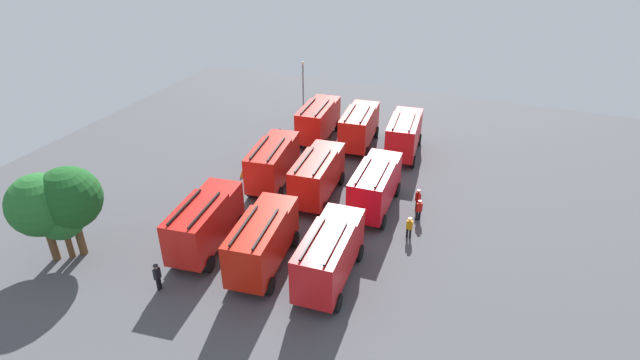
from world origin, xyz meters
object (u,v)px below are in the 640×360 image
object	(u,v)px
firefighter_1	(157,276)
tree_1	(61,216)
fire_truck_7	(273,161)
fire_truck_8	(318,119)
fire_truck_2	(404,134)
fire_truck_0	(330,253)
firefighter_0	(409,227)
tree_0	(40,205)
firefighter_2	(280,135)
fire_truck_3	(263,239)
fire_truck_4	(318,174)
fire_truck_6	(205,221)
lamppost	(303,84)
firefighter_4	(419,209)
tree_2	(69,198)
traffic_cone_0	(242,174)
fire_truck_1	(375,185)
fire_truck_5	(359,126)
firefighter_3	(418,199)

from	to	relation	value
firefighter_1	tree_1	size ratio (longest dim) A/B	0.38
fire_truck_7	tree_1	size ratio (longest dim) A/B	1.56
fire_truck_8	fire_truck_2	bearing A→B (deg)	-96.56
fire_truck_0	fire_truck_2	xyz separation A→B (m)	(19.11, 0.14, 0.00)
firefighter_0	tree_0	bearing A→B (deg)	-64.29
firefighter_2	fire_truck_3	bearing A→B (deg)	125.29
fire_truck_3	fire_truck_4	size ratio (longest dim) A/B	1.01
fire_truck_2	fire_truck_4	bearing A→B (deg)	150.66
fire_truck_0	firefighter_0	distance (m)	7.37
fire_truck_6	fire_truck_3	bearing A→B (deg)	-102.17
fire_truck_6	lamppost	size ratio (longest dim) A/B	1.23
firefighter_4	fire_truck_8	bearing A→B (deg)	9.22
tree_0	tree_2	world-z (taller)	tree_2
fire_truck_2	traffic_cone_0	world-z (taller)	fire_truck_2
fire_truck_7	firefighter_2	world-z (taller)	fire_truck_7
firefighter_2	tree_2	bearing A→B (deg)	89.87
fire_truck_2	fire_truck_6	distance (m)	20.90
fire_truck_1	fire_truck_3	xyz separation A→B (m)	(-9.28, 4.52, 0.00)
fire_truck_0	fire_truck_1	distance (m)	9.00
fire_truck_7	lamppost	bearing A→B (deg)	6.17
firefighter_0	firefighter_2	xyz separation A→B (m)	(10.60, 15.19, -0.00)
firefighter_4	traffic_cone_0	xyz separation A→B (m)	(0.93, 15.37, -0.62)
fire_truck_2	firefighter_0	bearing A→B (deg)	-170.34
fire_truck_1	firefighter_0	xyz separation A→B (m)	(-2.61, -3.30, -1.26)
tree_1	fire_truck_8	bearing A→B (deg)	-18.63
fire_truck_7	firefighter_1	world-z (taller)	fire_truck_7
fire_truck_1	fire_truck_2	bearing A→B (deg)	-0.81
tree_0	traffic_cone_0	distance (m)	16.02
lamppost	fire_truck_1	bearing A→B (deg)	-140.78
fire_truck_2	fire_truck_6	world-z (taller)	same
fire_truck_8	tree_0	bearing A→B (deg)	155.12
fire_truck_5	firefighter_4	xyz separation A→B (m)	(-10.47, -8.08, -1.24)
fire_truck_0	fire_truck_8	distance (m)	21.21
fire_truck_1	firefighter_4	world-z (taller)	fire_truck_1
fire_truck_1	tree_1	world-z (taller)	tree_1
fire_truck_1	fire_truck_2	distance (m)	10.12
lamppost	traffic_cone_0	bearing A→B (deg)	-176.80
fire_truck_0	fire_truck_4	bearing A→B (deg)	23.11
firefighter_3	firefighter_4	xyz separation A→B (m)	(-1.19, -0.35, -0.11)
fire_truck_7	fire_truck_8	world-z (taller)	same
fire_truck_6	fire_truck_4	bearing A→B (deg)	-33.39
fire_truck_4	fire_truck_8	world-z (taller)	same
fire_truck_1	traffic_cone_0	xyz separation A→B (m)	(0.80, 11.94, -1.85)
fire_truck_3	firefighter_1	distance (m)	6.60
fire_truck_4	fire_truck_8	size ratio (longest dim) A/B	1.00
fire_truck_1	fire_truck_8	xyz separation A→B (m)	(10.36, 8.82, 0.00)
firefighter_4	lamppost	world-z (taller)	lamppost
tree_0	tree_1	bearing A→B (deg)	-56.07
fire_truck_1	fire_truck_5	distance (m)	11.33
firefighter_0	firefighter_1	world-z (taller)	firefighter_1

